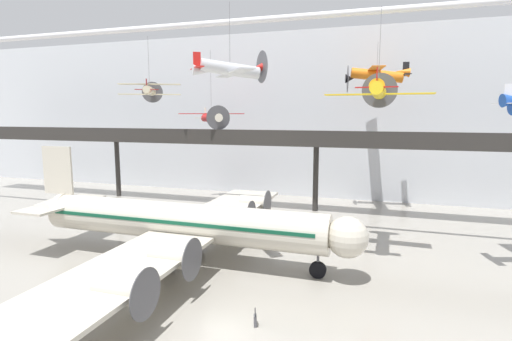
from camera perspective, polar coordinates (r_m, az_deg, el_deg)
ground_plane at (r=24.90m, az=-4.61°, el=-22.01°), size 260.00×260.00×0.00m
hangar_back_wall at (r=61.14m, az=10.27°, el=7.79°), size 140.00×3.00×24.59m
mezzanine_walkway at (r=50.42m, az=8.44°, el=3.83°), size 110.00×3.20×10.49m
ceiling_truss_beam at (r=40.14m, az=5.90°, el=20.99°), size 120.00×0.60×0.60m
airliner_silver_main at (r=34.67m, az=-10.89°, el=-7.27°), size 31.49×35.42×9.52m
suspended_plane_orange_highwing at (r=52.78m, az=16.88°, el=12.96°), size 7.84×9.54×6.02m
suspended_plane_red_highwing at (r=55.75m, az=-6.40°, el=7.54°), size 7.75×7.47×10.59m
suspended_plane_silver_racer at (r=32.92m, az=-3.72°, el=14.22°), size 6.09×6.51×6.17m
suspended_plane_cream_biplane at (r=48.21m, az=-14.95°, el=10.99°), size 6.77×5.97×7.31m
suspended_plane_yellow_lowwing at (r=35.29m, az=17.05°, el=10.95°), size 8.85×7.21×8.10m
info_sign_pedestal at (r=25.17m, az=-0.13°, el=-20.44°), size 0.31×0.74×1.24m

